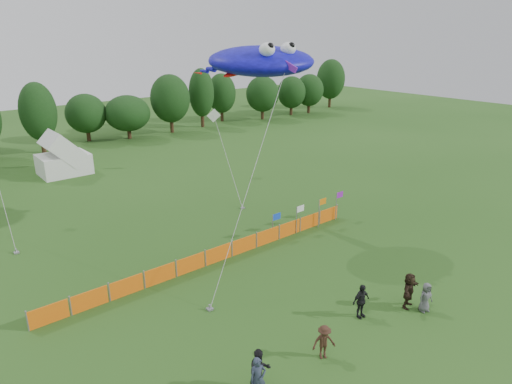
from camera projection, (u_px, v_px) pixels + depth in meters
ground at (335, 325)px, 22.05m from camera, size 160.00×160.00×0.00m
treeline at (59, 113)px, 54.35m from camera, size 104.57×8.78×8.36m
tent_right at (63, 158)px, 44.94m from camera, size 4.66×3.73×3.29m
barrier_fence at (218, 254)px, 28.01m from camera, size 21.90×0.06×1.00m
flag_row at (309, 211)px, 32.35m from camera, size 6.73×0.54×2.14m
spectator_a at (258, 378)px, 17.40m from camera, size 0.76×0.61×1.81m
spectator_b at (260, 371)px, 17.71m from camera, size 1.09×0.95×1.91m
spectator_c at (324, 342)px, 19.59m from camera, size 1.20×0.99×1.61m
spectator_d at (361, 301)px, 22.41m from camera, size 1.10×0.56×1.80m
spectator_e at (426, 297)px, 22.92m from camera, size 0.88×0.69×1.58m
spectator_f at (409, 290)px, 23.23m from camera, size 1.85×1.07×1.91m
stingray_kite at (257, 61)px, 29.00m from camera, size 12.64×15.01×12.90m
small_kite_white at (220, 134)px, 42.54m from camera, size 5.05×10.22×6.39m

